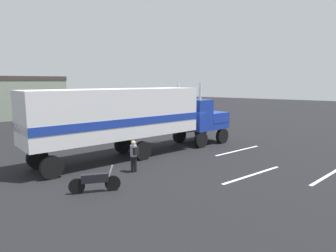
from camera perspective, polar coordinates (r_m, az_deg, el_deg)
The scene contains 8 objects.
ground_plane at distance 21.65m, azimuth 4.87°, elevation -3.54°, with size 120.00×120.00×0.00m, color black.
lane_stripe_near at distance 20.12m, azimuth 13.46°, elevation -4.68°, with size 4.40×0.16×0.01m, color silver.
lane_stripe_mid at distance 15.23m, azimuth 16.12°, elevation -9.13°, with size 4.40×0.16×0.01m, color silver.
lane_stripe_far at distance 16.61m, azimuth 28.78°, elevation -8.38°, with size 4.40×0.16×0.01m, color silver.
semi_truck at distance 17.93m, azimuth -6.80°, elevation 2.06°, with size 14.29×6.32×4.50m.
person_bystander at distance 14.96m, azimuth -6.67°, elevation -5.62°, with size 0.36×0.47×1.63m.
parked_bus at distance 30.63m, azimuth -15.42°, elevation 3.68°, with size 11.29×4.92×3.40m.
motorcycle at distance 12.71m, azimuth -14.00°, elevation -10.37°, with size 1.66×1.46×1.12m.
Camera 1 is at (-18.49, -10.29, 4.58)m, focal length 31.30 mm.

